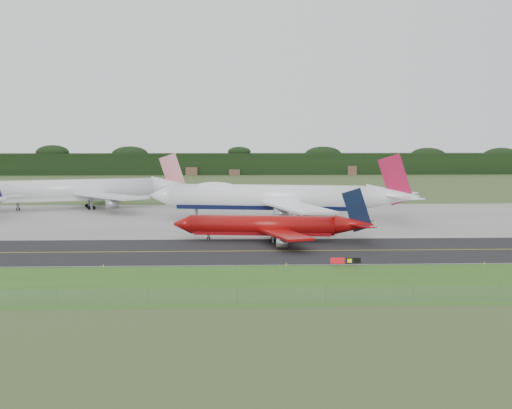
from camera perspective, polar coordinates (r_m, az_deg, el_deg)
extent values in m
plane|color=#405125|center=(144.33, 0.60, -3.48)|extent=(600.00, 600.00, 0.00)
cube|color=#325B1A|center=(109.97, 1.55, -6.35)|extent=(400.00, 30.00, 0.01)
cube|color=black|center=(140.39, 0.68, -3.73)|extent=(400.00, 32.00, 0.02)
cube|color=gray|center=(194.81, -0.17, -1.12)|extent=(400.00, 78.00, 0.01)
cube|color=gold|center=(140.39, 0.68, -3.72)|extent=(400.00, 0.40, 0.00)
cube|color=silver|center=(125.14, 1.06, -4.87)|extent=(400.00, 0.25, 0.00)
plane|color=slate|center=(97.07, 2.07, -7.30)|extent=(320.00, 0.00, 320.00)
cylinder|color=slate|center=(97.07, 2.07, -7.30)|extent=(0.10, 0.10, 2.20)
cube|color=black|center=(417.74, -1.35, 3.29)|extent=(700.00, 24.00, 12.00)
cylinder|color=white|center=(189.24, 0.98, 0.61)|extent=(51.76, 15.67, 6.53)
cube|color=black|center=(189.43, 0.98, -0.03)|extent=(48.94, 13.60, 2.29)
cone|color=white|center=(194.88, -7.49, 0.71)|extent=(7.50, 7.58, 6.53)
cone|color=white|center=(188.03, 10.86, 0.63)|extent=(14.52, 8.86, 6.53)
ellipsoid|color=white|center=(191.38, -3.30, 1.19)|extent=(14.10, 7.85, 4.16)
cube|color=white|center=(174.02, 3.31, -0.21)|extent=(16.34, 30.50, 0.56)
cube|color=white|center=(202.91, 3.99, 0.61)|extent=(24.41, 29.11, 0.56)
cube|color=#AE1338|center=(187.74, 11.11, 1.97)|extent=(9.33, 2.20, 13.53)
cylinder|color=gray|center=(175.21, 2.02, -0.76)|extent=(4.00, 3.34, 2.74)
cylinder|color=gray|center=(202.77, 2.84, 0.10)|extent=(4.00, 3.34, 2.74)
cylinder|color=gray|center=(162.16, 3.63, -1.28)|extent=(4.00, 3.34, 2.74)
cylinder|color=gray|center=(214.90, 4.71, 0.40)|extent=(4.00, 3.34, 2.74)
cylinder|color=black|center=(193.16, -4.79, -1.02)|extent=(1.25, 0.73, 1.18)
cylinder|color=slate|center=(185.63, 2.10, -0.78)|extent=(1.06, 1.06, 4.37)
cylinder|color=black|center=(185.82, 2.10, -1.27)|extent=(1.26, 0.79, 1.18)
cylinder|color=slate|center=(192.74, 2.32, -0.54)|extent=(1.06, 1.06, 4.37)
cylinder|color=black|center=(192.91, 2.32, -1.01)|extent=(1.26, 0.79, 1.18)
cylinder|color=#920B0A|center=(153.32, 0.52, -1.66)|extent=(31.22, 8.34, 4.19)
cube|color=maroon|center=(153.49, 0.52, -2.16)|extent=(29.55, 7.09, 1.47)
cone|color=#920B0A|center=(155.76, -5.87, -1.57)|extent=(4.40, 4.67, 4.19)
cone|color=#920B0A|center=(152.86, 7.84, -1.61)|extent=(8.66, 5.25, 4.19)
cube|color=#920B0A|center=(144.53, 2.32, -2.40)|extent=(10.43, 18.11, 0.47)
cube|color=#920B0A|center=(161.59, 2.66, -1.55)|extent=(14.03, 17.51, 0.47)
cube|color=black|center=(152.53, 8.08, -0.44)|extent=(6.60, 1.23, 9.53)
cylinder|color=gray|center=(140.64, 2.10, -3.09)|extent=(2.50, 2.05, 1.76)
cylinder|color=gray|center=(165.83, 2.62, -1.77)|extent=(2.50, 2.05, 1.76)
cylinder|color=black|center=(155.17, -3.82, -2.71)|extent=(0.79, 0.44, 0.75)
cylinder|color=slate|center=(151.17, 1.38, -2.65)|extent=(0.66, 0.66, 2.16)
cylinder|color=black|center=(151.27, 1.38, -2.92)|extent=(0.80, 0.48, 0.75)
cylinder|color=slate|center=(155.71, 1.50, -2.41)|extent=(0.66, 0.66, 2.16)
cylinder|color=black|center=(155.81, 1.50, -2.67)|extent=(0.80, 0.48, 0.75)
cylinder|color=silver|center=(225.66, -14.09, 1.15)|extent=(46.00, 19.48, 6.40)
cube|color=silver|center=(225.82, -14.07, 0.63)|extent=(43.32, 17.28, 2.24)
cone|color=silver|center=(230.02, -6.84, 1.48)|extent=(13.50, 9.65, 6.40)
cube|color=silver|center=(213.54, -11.60, 0.66)|extent=(23.82, 25.24, 0.57)
cube|color=silver|center=(239.67, -12.44, 1.17)|extent=(12.00, 27.33, 0.57)
cube|color=red|center=(229.92, -6.68, 2.52)|extent=(8.60, 3.05, 12.73)
cylinder|color=gray|center=(207.41, -11.47, 0.04)|extent=(4.13, 3.59, 2.69)
cylinder|color=gray|center=(246.02, -12.70, 0.87)|extent=(4.13, 3.59, 2.69)
cylinder|color=black|center=(225.26, -18.50, -0.35)|extent=(1.25, 0.83, 1.15)
cylinder|color=slate|center=(222.85, -13.04, 0.11)|extent=(1.12, 1.12, 4.04)
cylinder|color=black|center=(222.99, -13.03, -0.26)|extent=(1.27, 0.89, 1.15)
cylinder|color=slate|center=(229.83, -13.23, 0.26)|extent=(1.12, 1.12, 4.04)
cylinder|color=black|center=(229.96, -13.22, -0.09)|extent=(1.27, 0.89, 1.15)
cylinder|color=slate|center=(123.36, 6.38, -4.89)|extent=(0.13, 0.13, 0.77)
cylinder|color=slate|center=(123.93, 7.88, -4.86)|extent=(0.13, 0.13, 0.77)
cube|color=#B50D16|center=(123.26, 6.53, -4.49)|extent=(2.41, 0.22, 0.99)
cube|color=black|center=(123.62, 7.49, -4.47)|extent=(1.10, 0.21, 0.99)
cube|color=black|center=(123.86, 8.09, -4.46)|extent=(1.32, 0.21, 0.99)
cylinder|color=yellow|center=(125.72, -12.12, -4.84)|extent=(0.16, 0.16, 0.50)
cylinder|color=yellow|center=(124.33, 2.45, -4.84)|extent=(0.16, 0.16, 0.50)
cylinder|color=yellow|center=(131.91, 17.81, -4.50)|extent=(0.16, 0.16, 0.50)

